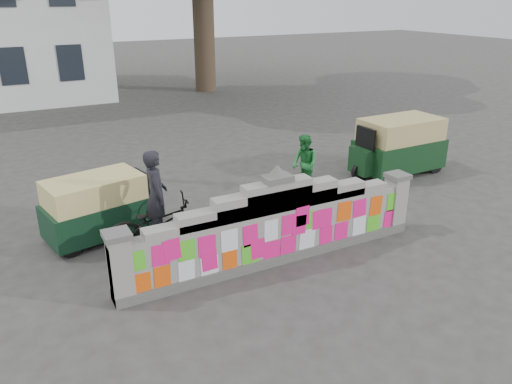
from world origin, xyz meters
TOP-DOWN VIEW (x-y plane):
  - ground at (0.00, 0.00)m, footprint 100.00×100.00m
  - parapet_wall at (-0.00, -0.01)m, footprint 6.48×0.44m
  - cyclist_bike at (-1.86, 1.60)m, footprint 2.18×1.02m
  - cyclist_rider at (-1.86, 1.60)m, footprint 0.54×0.74m
  - pedestrian at (2.53, 2.88)m, footprint 0.59×0.75m
  - rickshaw_left at (-2.81, 2.71)m, footprint 2.54×1.55m
  - rickshaw_right at (5.73, 2.88)m, footprint 2.95×1.40m

SIDE VIEW (x-z plane):
  - ground at x=0.00m, z-range 0.00..0.00m
  - cyclist_bike at x=-1.86m, z-range 0.00..1.10m
  - rickshaw_left at x=-2.81m, z-range 0.03..1.39m
  - parapet_wall at x=0.00m, z-range -0.26..1.75m
  - pedestrian at x=2.53m, z-range 0.00..1.55m
  - rickshaw_right at x=5.73m, z-range 0.03..1.65m
  - cyclist_rider at x=-1.86m, z-range 0.00..1.87m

